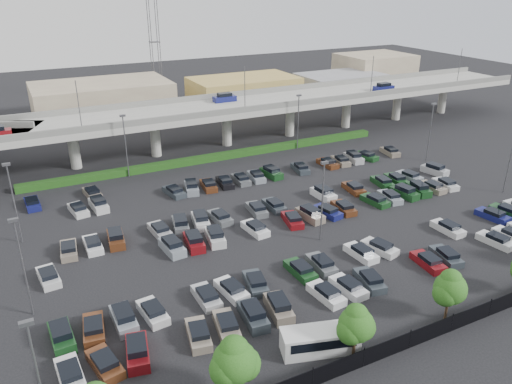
{
  "coord_description": "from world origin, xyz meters",
  "views": [
    {
      "loc": [
        -31.59,
        -52.95,
        29.93
      ],
      "look_at": [
        -2.45,
        4.79,
        2.0
      ],
      "focal_mm": 35.0,
      "sensor_mm": 36.0,
      "label": 1
    }
  ],
  "objects": [
    {
      "name": "overpass",
      "position": [
        -0.21,
        31.99,
        6.97
      ],
      "size": [
        150.0,
        13.0,
        15.8
      ],
      "color": "#9A9B92",
      "rests_on": "ground"
    },
    {
      "name": "hedge",
      "position": [
        0.0,
        25.0,
        0.55
      ],
      "size": [
        66.0,
        1.6,
        1.1
      ],
      "primitive_type": "cube",
      "color": "#184113",
      "rests_on": "ground"
    },
    {
      "name": "light_poles",
      "position": [
        -4.13,
        2.0,
        6.24
      ],
      "size": [
        66.9,
        48.38,
        10.3
      ],
      "color": "#4E4E53",
      "rests_on": "ground"
    },
    {
      "name": "ground",
      "position": [
        0.0,
        0.0,
        0.0
      ],
      "size": [
        280.0,
        280.0,
        0.0
      ],
      "primitive_type": "plane",
      "color": "black"
    },
    {
      "name": "tree_row",
      "position": [
        0.7,
        -26.53,
        3.52
      ],
      "size": [
        65.07,
        3.66,
        5.94
      ],
      "color": "#332316",
      "rests_on": "ground"
    },
    {
      "name": "comm_tower",
      "position": [
        4.0,
        74.0,
        15.61
      ],
      "size": [
        2.4,
        2.4,
        30.0
      ],
      "color": "#4E4E53",
      "rests_on": "ground"
    },
    {
      "name": "fence",
      "position": [
        -0.05,
        -28.0,
        0.9
      ],
      "size": [
        70.0,
        0.1,
        2.0
      ],
      "color": "black",
      "rests_on": "ground"
    },
    {
      "name": "parked_cars",
      "position": [
        -1.11,
        -3.39,
        0.6
      ],
      "size": [
        62.96,
        41.63,
        1.67
      ],
      "color": "silver",
      "rests_on": "ground"
    },
    {
      "name": "distant_buildings",
      "position": [
        12.38,
        61.81,
        3.74
      ],
      "size": [
        138.0,
        24.0,
        9.0
      ],
      "color": "gray",
      "rests_on": "ground"
    },
    {
      "name": "shuttle_bus",
      "position": [
        -11.15,
        -24.74,
        1.19
      ],
      "size": [
        7.19,
        4.15,
        2.19
      ],
      "color": "silver",
      "rests_on": "ground"
    }
  ]
}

